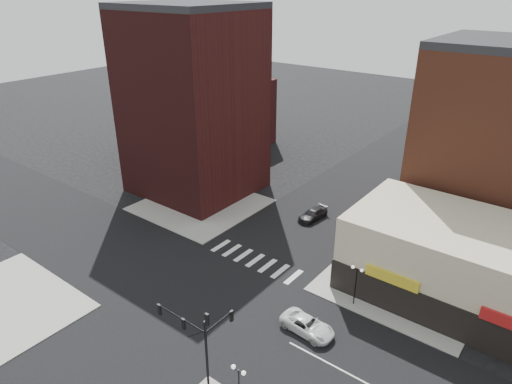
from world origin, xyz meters
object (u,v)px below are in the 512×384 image
Objects in this scene: street_lamp_se_a at (239,379)px; white_suv at (307,325)px; dark_sedan_north at (313,214)px; traffic_signal at (200,335)px; street_lamp_ne at (356,276)px.

white_suv is (-0.55, 10.10, -2.60)m from street_lamp_se_a.
dark_sedan_north is (-10.57, 18.39, -0.02)m from white_suv.
street_lamp_se_a is 10.44m from white_suv.
white_suv is 1.07× the size of dark_sedan_north.
traffic_signal reaches higher than street_lamp_se_a.
street_lamp_ne is at bearing 86.42° from street_lamp_se_a.
white_suv is at bearing 72.05° from traffic_signal.
street_lamp_se_a is 0.89× the size of dark_sedan_north.
street_lamp_se_a and street_lamp_ne have the same top height.
traffic_signal reaches higher than street_lamp_ne.
street_lamp_ne reaches higher than dark_sedan_north.
dark_sedan_north is at bearing 104.55° from traffic_signal.
dark_sedan_north is (-12.12, 12.49, -2.61)m from street_lamp_ne.
traffic_signal is 1.66× the size of dark_sedan_north.
traffic_signal is 1.87× the size of street_lamp_se_a.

